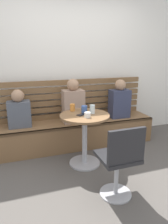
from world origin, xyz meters
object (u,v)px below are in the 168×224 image
object	(u,v)px
person_child_left	(119,101)
cup_mug_blue	(84,109)
cafe_table	(85,130)
person_child_middle	(19,111)
white_chair	(120,160)
cup_ceramic_white	(87,115)
person_adult	(73,103)
cup_tumbler_orange	(72,107)
cup_glass_tall	(92,109)
phone_on_table	(82,115)
booth_bench	(75,133)

from	to	relation	value
person_child_left	cup_mug_blue	world-z (taller)	person_child_left
cafe_table	person_child_middle	bearing A→B (deg)	142.00
white_chair	cup_ceramic_white	size ratio (longest dim) A/B	10.63
person_adult	cup_mug_blue	world-z (taller)	person_adult
cup_tumbler_orange	cup_mug_blue	xyz separation A→B (m)	(0.13, -0.13, -0.00)
person_adult	cup_glass_tall	world-z (taller)	person_adult
person_adult	person_child_middle	size ratio (longest dim) A/B	1.23
person_adult	phone_on_table	size ratio (longest dim) A/B	5.10
cup_tumbler_orange	phone_on_table	size ratio (longest dim) A/B	0.71
person_child_left	cup_glass_tall	xyz separation A→B (m)	(-0.73, -0.59, 0.06)
phone_on_table	booth_bench	bearing A→B (deg)	-37.88
cup_glass_tall	cup_ceramic_white	bearing A→B (deg)	-128.66
cafe_table	phone_on_table	bearing A→B (deg)	176.09
person_child_middle	cup_mug_blue	distance (m)	1.03
person_child_left	cafe_table	bearing A→B (deg)	-144.41
booth_bench	cafe_table	size ratio (longest dim) A/B	3.65
cup_tumbler_orange	phone_on_table	world-z (taller)	cup_tumbler_orange
phone_on_table	cup_mug_blue	bearing A→B (deg)	-65.26
cup_tumbler_orange	cup_mug_blue	world-z (taller)	cup_tumbler_orange
white_chair	cup_glass_tall	size ratio (longest dim) A/B	7.08
phone_on_table	cup_glass_tall	bearing A→B (deg)	-112.79
person_adult	cup_mug_blue	distance (m)	0.50
cafe_table	cup_ceramic_white	xyz separation A→B (m)	(-0.01, -0.14, 0.26)
white_chair	cup_glass_tall	xyz separation A→B (m)	(0.00, 0.84, 0.34)
booth_bench	phone_on_table	xyz separation A→B (m)	(-0.08, -0.63, 0.52)
cup_ceramic_white	phone_on_table	world-z (taller)	cup_ceramic_white
person_adult	person_child_middle	xyz separation A→B (m)	(-0.85, 0.05, -0.06)
cafe_table	cup_mug_blue	xyz separation A→B (m)	(0.03, 0.10, 0.27)
person_child_left	person_child_middle	distance (m)	1.69
cup_ceramic_white	cafe_table	bearing A→B (deg)	86.85
cafe_table	person_child_middle	xyz separation A→B (m)	(-0.84, 0.65, 0.17)
white_chair	person_adult	bearing A→B (deg)	94.47
person_adult	cafe_table	bearing A→B (deg)	-90.75
cafe_table	cup_tumbler_orange	xyz separation A→B (m)	(-0.10, 0.23, 0.27)
booth_bench	white_chair	world-z (taller)	white_chair
white_chair	person_child_middle	world-z (taller)	person_child_middle
white_chair	cup_mug_blue	size ratio (longest dim) A/B	8.95
cup_mug_blue	cup_glass_tall	size ratio (longest dim) A/B	0.79
booth_bench	cafe_table	distance (m)	0.70
booth_bench	cafe_table	xyz separation A→B (m)	(-0.04, -0.63, 0.30)
cafe_table	cup_glass_tall	bearing A→B (deg)	11.25
booth_bench	cup_glass_tall	world-z (taller)	cup_glass_tall
cup_tumbler_orange	cup_ceramic_white	size ratio (longest dim) A/B	1.25
person_child_middle	booth_bench	bearing A→B (deg)	-1.71
cup_mug_blue	cup_glass_tall	world-z (taller)	cup_glass_tall
person_child_left	cup_ceramic_white	bearing A→B (deg)	-139.08
person_child_middle	person_child_left	bearing A→B (deg)	-1.53
booth_bench	cup_tumbler_orange	xyz separation A→B (m)	(-0.15, -0.39, 0.57)
white_chair	cup_glass_tall	bearing A→B (deg)	89.92
cup_mug_blue	cup_ceramic_white	distance (m)	0.24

